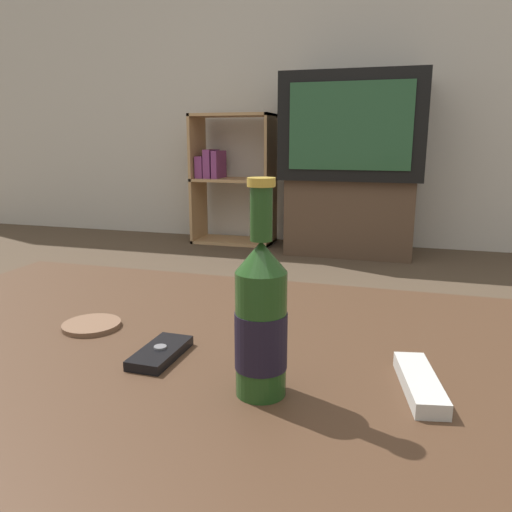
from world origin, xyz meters
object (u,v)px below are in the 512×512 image
object	(u,v)px
television	(354,127)
cell_phone	(160,353)
tv_stand	(351,216)
bookshelf	(229,177)
beer_bottle	(261,320)
remote_control	(420,383)

from	to	relation	value
television	cell_phone	distance (m)	2.76
tv_stand	bookshelf	xyz separation A→B (m)	(-0.89, 0.09, 0.23)
beer_bottle	remote_control	xyz separation A→B (m)	(0.19, 0.06, -0.09)
television	cell_phone	size ratio (longest dim) A/B	7.75
television	cell_phone	xyz separation A→B (m)	(0.01, -2.73, -0.37)
cell_phone	bookshelf	bearing A→B (deg)	108.65
beer_bottle	cell_phone	world-z (taller)	beer_bottle
remote_control	television	bearing A→B (deg)	86.48
tv_stand	cell_phone	size ratio (longest dim) A/B	7.12
television	remote_control	world-z (taller)	television
television	cell_phone	world-z (taller)	television
television	beer_bottle	xyz separation A→B (m)	(0.18, -2.79, -0.28)
television	remote_control	distance (m)	2.78
television	bookshelf	distance (m)	0.96
remote_control	cell_phone	bearing A→B (deg)	169.39
television	remote_control	bearing A→B (deg)	-82.39
cell_phone	remote_control	distance (m)	0.35
tv_stand	remote_control	distance (m)	2.76
tv_stand	beer_bottle	bearing A→B (deg)	-86.38
beer_bottle	cell_phone	size ratio (longest dim) A/B	2.33
television	beer_bottle	size ratio (longest dim) A/B	3.33
tv_stand	beer_bottle	xyz separation A→B (m)	(0.18, -2.79, 0.29)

